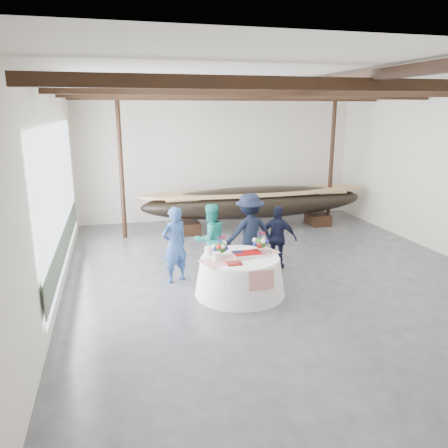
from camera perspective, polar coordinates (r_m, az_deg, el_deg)
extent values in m
cube|color=#3D3D42|center=(10.82, 7.00, -6.51)|extent=(10.00, 12.00, 0.01)
cube|color=silver|center=(15.91, -0.65, 8.77)|extent=(10.00, 0.02, 4.50)
cube|color=silver|center=(9.60, -21.64, 3.78)|extent=(0.02, 12.00, 4.50)
cube|color=white|center=(10.12, 7.83, 17.99)|extent=(10.00, 12.00, 0.01)
cube|color=black|center=(6.98, 19.05, 16.84)|extent=(9.80, 0.12, 0.18)
cube|color=black|center=(9.18, 10.21, 16.69)|extent=(9.80, 0.12, 0.18)
cube|color=black|center=(11.51, 4.88, 16.41)|extent=(9.80, 0.12, 0.18)
cube|color=black|center=(13.90, 1.37, 16.16)|extent=(9.80, 0.12, 0.18)
cube|color=black|center=(10.11, 7.81, 17.31)|extent=(0.15, 11.76, 0.15)
cylinder|color=black|center=(13.65, -13.31, 7.39)|extent=(0.14, 0.14, 4.50)
cylinder|color=black|center=(15.45, 13.86, 8.17)|extent=(0.14, 0.14, 4.50)
cube|color=silver|center=(10.61, -20.63, 3.46)|extent=(0.02, 7.00, 3.20)
cube|color=#596654|center=(10.86, -20.05, -2.23)|extent=(0.02, 7.00, 0.60)
cube|color=black|center=(14.23, -4.63, -0.44)|extent=(0.67, 0.86, 0.38)
cube|color=black|center=(15.63, 12.15, 0.66)|extent=(0.67, 0.86, 0.38)
ellipsoid|color=black|center=(14.61, 4.21, 2.86)|extent=(7.64, 1.53, 1.05)
cube|color=#9E7A4C|center=(14.55, 4.23, 3.96)|extent=(6.11, 1.00, 0.06)
cone|color=white|center=(9.55, 2.10, -6.76)|extent=(1.96, 1.96, 0.81)
cylinder|color=white|center=(9.40, 2.13, -4.40)|extent=(1.66, 1.66, 0.04)
cube|color=#B31811|center=(9.40, 2.13, -4.27)|extent=(1.89, 1.11, 0.01)
cube|color=white|center=(9.43, 3.01, -4.01)|extent=(0.60, 0.40, 0.07)
cylinder|color=white|center=(9.09, -0.96, -4.32)|extent=(0.18, 0.18, 0.19)
cylinder|color=white|center=(9.52, -2.03, -3.49)|extent=(0.18, 0.18, 0.17)
cube|color=maroon|center=(8.94, 1.34, -5.18)|extent=(0.30, 0.24, 0.03)
cone|color=silver|center=(9.46, 5.97, -3.85)|extent=(0.09, 0.09, 0.12)
imported|color=navy|center=(10.10, -6.47, -2.69)|extent=(0.77, 0.66, 1.78)
imported|color=teal|center=(10.53, -1.81, -2.00)|extent=(1.01, 0.90, 1.75)
imported|color=black|center=(10.70, 3.34, -1.14)|extent=(1.34, 0.87, 1.96)
imported|color=black|center=(10.95, 7.05, -1.81)|extent=(1.00, 0.84, 1.61)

